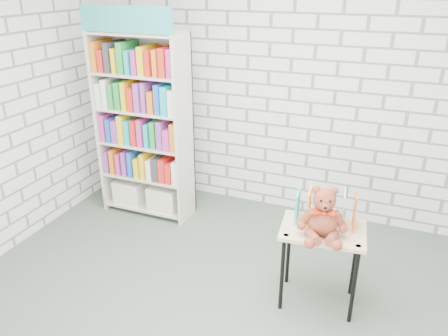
% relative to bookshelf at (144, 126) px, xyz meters
% --- Properties ---
extents(ground, '(4.50, 4.50, 0.00)m').
position_rel_bookshelf_xyz_m(ground, '(1.38, -1.36, -1.01)').
color(ground, '#445144').
rests_on(ground, ground).
extents(room_shell, '(4.52, 4.02, 2.81)m').
position_rel_bookshelf_xyz_m(room_shell, '(1.38, -1.36, 0.78)').
color(room_shell, silver).
rests_on(room_shell, ground).
extents(bookshelf, '(0.98, 0.38, 2.21)m').
position_rel_bookshelf_xyz_m(bookshelf, '(0.00, 0.00, 0.00)').
color(bookshelf, beige).
rests_on(bookshelf, ground).
extents(display_table, '(0.68, 0.50, 0.68)m').
position_rel_bookshelf_xyz_m(display_table, '(2.05, -0.83, -0.42)').
color(display_table, tan).
rests_on(display_table, ground).
extents(table_books, '(0.46, 0.24, 0.26)m').
position_rel_bookshelf_xyz_m(table_books, '(2.04, -0.73, -0.19)').
color(table_books, '#2BAEBB').
rests_on(table_books, display_table).
extents(teddy_bear, '(0.36, 0.35, 0.40)m').
position_rel_bookshelf_xyz_m(teddy_bear, '(2.06, -0.93, -0.16)').
color(teddy_bear, brown).
rests_on(teddy_bear, display_table).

